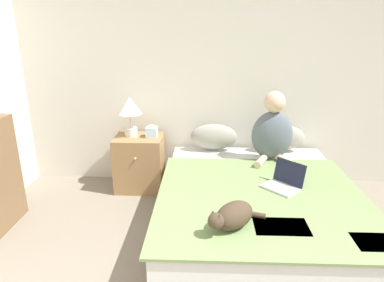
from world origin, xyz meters
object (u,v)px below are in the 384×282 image
at_px(pillow_near, 214,137).
at_px(person_sitting, 273,131).
at_px(cat_tabby, 233,216).
at_px(tissue_box, 152,132).
at_px(pillow_far, 281,138).
at_px(bed, 257,208).
at_px(table_lamp, 130,109).
at_px(nightstand, 140,163).
at_px(laptop_open, 284,182).

relative_size(pillow_near, person_sitting, 0.73).
bearing_deg(pillow_near, cat_tabby, -86.52).
bearing_deg(tissue_box, cat_tabby, -62.65).
bearing_deg(pillow_far, bed, -112.09).
height_order(pillow_near, pillow_far, same).
xyz_separation_m(bed, tissue_box, (-1.05, 0.83, 0.45)).
bearing_deg(pillow_far, table_lamp, -177.47).
distance_m(bed, cat_tabby, 0.80).
bearing_deg(nightstand, tissue_box, 0.79).
xyz_separation_m(pillow_near, pillow_far, (0.75, 0.00, 0.00)).
xyz_separation_m(cat_tabby, laptop_open, (0.48, 0.65, -0.05)).
bearing_deg(pillow_near, nightstand, -173.45).
bearing_deg(cat_tabby, pillow_far, -154.49).
xyz_separation_m(laptop_open, tissue_box, (-1.26, 0.86, 0.18)).
relative_size(pillow_far, tissue_box, 3.72).
bearing_deg(bed, pillow_far, 67.91).
height_order(pillow_far, nightstand, pillow_far).
relative_size(person_sitting, tissue_box, 5.08).
bearing_deg(laptop_open, pillow_far, 125.89).
relative_size(laptop_open, tissue_box, 2.72).
bearing_deg(laptop_open, bed, -143.17).
relative_size(pillow_near, table_lamp, 1.20).
relative_size(cat_tabby, nightstand, 0.69).
xyz_separation_m(person_sitting, table_lamp, (-1.50, 0.20, 0.17)).
distance_m(person_sitting, cat_tabby, 1.43).
height_order(bed, cat_tabby, cat_tabby).
bearing_deg(tissue_box, table_lamp, 175.04).
relative_size(laptop_open, table_lamp, 0.88).
distance_m(bed, tissue_box, 1.41).
bearing_deg(nightstand, person_sitting, -7.12).
bearing_deg(nightstand, laptop_open, -31.27).
height_order(cat_tabby, nightstand, cat_tabby).
distance_m(nightstand, table_lamp, 0.61).
bearing_deg(nightstand, pillow_near, 6.55).
xyz_separation_m(nightstand, tissue_box, (0.15, 0.00, 0.36)).
height_order(bed, laptop_open, laptop_open).
bearing_deg(tissue_box, laptop_open, -34.23).
xyz_separation_m(laptop_open, table_lamp, (-1.49, 0.88, 0.42)).
height_order(nightstand, table_lamp, table_lamp).
height_order(pillow_far, person_sitting, person_sitting).
xyz_separation_m(pillow_near, tissue_box, (-0.68, -0.09, 0.08)).
bearing_deg(cat_tabby, person_sitting, -152.83).
bearing_deg(tissue_box, pillow_far, 3.73).
distance_m(cat_tabby, tissue_box, 1.70).
height_order(pillow_far, tissue_box, tissue_box).
distance_m(laptop_open, table_lamp, 1.78).
bearing_deg(table_lamp, bed, -33.37).
relative_size(bed, nightstand, 3.40).
height_order(pillow_near, cat_tabby, pillow_near).
bearing_deg(person_sitting, cat_tabby, -110.46).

